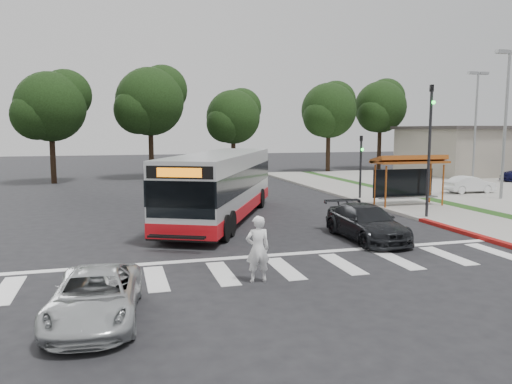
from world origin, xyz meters
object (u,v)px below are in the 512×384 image
object	(u,v)px
dark_sedan	(366,223)
silver_suv_south	(95,296)
transit_bus	(221,187)
pedestrian	(258,249)

from	to	relation	value
dark_sedan	silver_suv_south	world-z (taller)	dark_sedan
transit_bus	pedestrian	size ratio (longest dim) A/B	6.47
pedestrian	dark_sedan	xyz separation A→B (m)	(5.69, 4.19, -0.28)
transit_bus	silver_suv_south	distance (m)	13.21
pedestrian	silver_suv_south	xyz separation A→B (m)	(-4.40, -1.88, -0.39)
dark_sedan	silver_suv_south	distance (m)	11.77
transit_bus	dark_sedan	world-z (taller)	transit_bus
transit_bus	silver_suv_south	bearing A→B (deg)	-88.90
pedestrian	dark_sedan	size ratio (longest dim) A/B	0.41
silver_suv_south	pedestrian	bearing A→B (deg)	28.48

